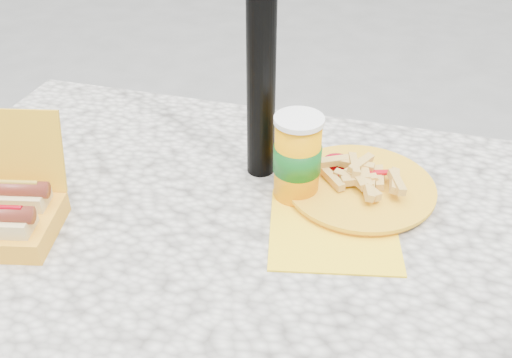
# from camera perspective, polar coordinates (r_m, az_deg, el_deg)

# --- Properties ---
(picnic_table) EXTENTS (1.20, 0.80, 0.75)m
(picnic_table) POSITION_cam_1_polar(r_m,az_deg,el_deg) (1.01, -2.01, -9.09)
(picnic_table) COLOR beige
(picnic_table) RESTS_ON ground
(fries_plate) EXTENTS (0.28, 0.37, 0.05)m
(fries_plate) POSITION_cam_1_polar(r_m,az_deg,el_deg) (1.01, 10.13, -0.86)
(fries_plate) COLOR yellow
(fries_plate) RESTS_ON picnic_table
(soda_cup) EXTENTS (0.08, 0.08, 0.15)m
(soda_cup) POSITION_cam_1_polar(r_m,az_deg,el_deg) (0.96, 4.15, 2.10)
(soda_cup) COLOR #FF9D00
(soda_cup) RESTS_ON picnic_table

